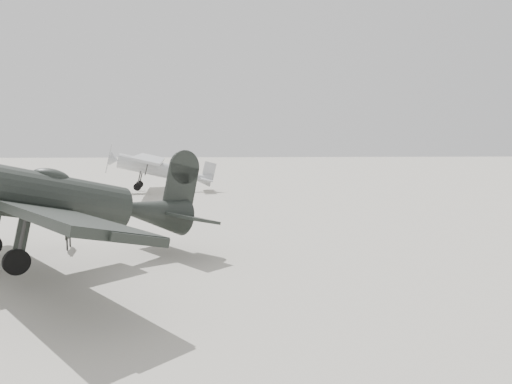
% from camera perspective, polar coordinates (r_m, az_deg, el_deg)
% --- Properties ---
extents(ground, '(160.00, 160.00, 0.00)m').
position_cam_1_polar(ground, '(18.17, -4.90, -4.85)').
color(ground, '#A7A395').
rests_on(ground, ground).
extents(lowwing_monoplane, '(8.73, 9.48, 3.42)m').
position_cam_1_polar(lowwing_monoplane, '(13.94, -20.76, -1.00)').
color(lowwing_monoplane, black).
rests_on(lowwing_monoplane, ground).
extents(highwing_monoplane, '(6.90, 9.71, 2.75)m').
position_cam_1_polar(highwing_monoplane, '(33.27, -11.17, 2.97)').
color(highwing_monoplane, '#999C9E').
rests_on(highwing_monoplane, ground).
extents(sign_board, '(0.18, 0.87, 1.25)m').
position_cam_1_polar(sign_board, '(16.77, -20.70, -3.53)').
color(sign_board, '#333333').
rests_on(sign_board, ground).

